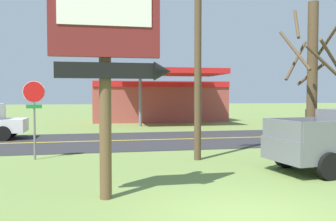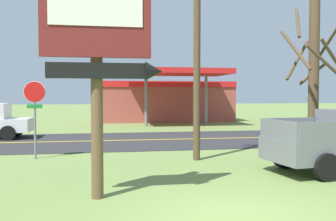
{
  "view_description": "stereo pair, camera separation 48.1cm",
  "coord_description": "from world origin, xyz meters",
  "px_view_note": "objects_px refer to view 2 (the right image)",
  "views": [
    {
      "loc": [
        -3.07,
        -6.85,
        2.45
      ],
      "look_at": [
        0.0,
        8.0,
        1.8
      ],
      "focal_mm": 40.22,
      "sensor_mm": 36.0,
      "label": 1
    },
    {
      "loc": [
        -2.6,
        -6.94,
        2.45
      ],
      "look_at": [
        0.0,
        8.0,
        1.8
      ],
      "focal_mm": 40.22,
      "sensor_mm": 36.0,
      "label": 2
    }
  ],
  "objects_px": {
    "motel_sign": "(99,38)",
    "utility_pole": "(197,37)",
    "car_tan_near_lane": "(334,125)",
    "stop_sign": "(35,106)",
    "gas_station": "(165,100)",
    "bare_tree": "(314,75)"
  },
  "relations": [
    {
      "from": "utility_pole",
      "to": "gas_station",
      "type": "distance_m",
      "value": 21.31
    },
    {
      "from": "stop_sign",
      "to": "gas_station",
      "type": "height_order",
      "value": "gas_station"
    },
    {
      "from": "car_tan_near_lane",
      "to": "bare_tree",
      "type": "bearing_deg",
      "value": -131.11
    },
    {
      "from": "utility_pole",
      "to": "bare_tree",
      "type": "height_order",
      "value": "utility_pole"
    },
    {
      "from": "bare_tree",
      "to": "gas_station",
      "type": "distance_m",
      "value": 21.31
    },
    {
      "from": "gas_station",
      "to": "car_tan_near_lane",
      "type": "bearing_deg",
      "value": -69.3
    },
    {
      "from": "motel_sign",
      "to": "car_tan_near_lane",
      "type": "height_order",
      "value": "motel_sign"
    },
    {
      "from": "motel_sign",
      "to": "car_tan_near_lane",
      "type": "bearing_deg",
      "value": 37.12
    },
    {
      "from": "motel_sign",
      "to": "stop_sign",
      "type": "relative_size",
      "value": 1.91
    },
    {
      "from": "utility_pole",
      "to": "gas_station",
      "type": "xyz_separation_m",
      "value": [
        2.26,
        21.03,
        -2.61
      ]
    },
    {
      "from": "bare_tree",
      "to": "car_tan_near_lane",
      "type": "relative_size",
      "value": 1.45
    },
    {
      "from": "stop_sign",
      "to": "utility_pole",
      "type": "xyz_separation_m",
      "value": [
        5.97,
        -1.26,
        2.53
      ]
    },
    {
      "from": "motel_sign",
      "to": "utility_pole",
      "type": "relative_size",
      "value": 0.66
    },
    {
      "from": "utility_pole",
      "to": "gas_station",
      "type": "relative_size",
      "value": 0.71
    },
    {
      "from": "gas_station",
      "to": "stop_sign",
      "type": "bearing_deg",
      "value": -112.63
    },
    {
      "from": "stop_sign",
      "to": "car_tan_near_lane",
      "type": "xyz_separation_m",
      "value": [
        14.53,
        3.12,
        -1.2
      ]
    },
    {
      "from": "utility_pole",
      "to": "bare_tree",
      "type": "distance_m",
      "value": 4.83
    },
    {
      "from": "stop_sign",
      "to": "bare_tree",
      "type": "bearing_deg",
      "value": -7.38
    },
    {
      "from": "utility_pole",
      "to": "stop_sign",
      "type": "bearing_deg",
      "value": 168.08
    },
    {
      "from": "utility_pole",
      "to": "car_tan_near_lane",
      "type": "bearing_deg",
      "value": 27.09
    },
    {
      "from": "utility_pole",
      "to": "gas_station",
      "type": "bearing_deg",
      "value": 83.85
    },
    {
      "from": "motel_sign",
      "to": "gas_station",
      "type": "xyz_separation_m",
      "value": [
        5.77,
        25.78,
        -1.79
      ]
    }
  ]
}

